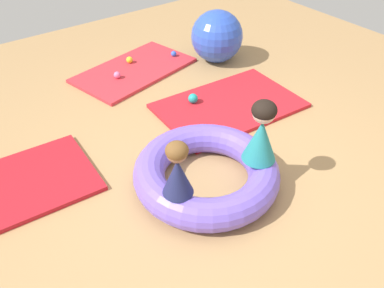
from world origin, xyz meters
TOP-DOWN VIEW (x-y plane):
  - ground_plane at (0.00, 0.00)m, footprint 8.00×8.00m
  - gym_mat_near_right at (0.90, 0.85)m, footprint 1.56×1.06m
  - gym_mat_near_left at (0.49, 2.18)m, footprint 1.59×1.12m
  - inflatable_cushion at (-0.05, 0.05)m, footprint 1.22×1.22m
  - child_in_navy at (-0.44, -0.11)m, footprint 0.33×0.33m
  - child_in_teal at (0.31, -0.18)m, footprint 0.30×0.30m
  - play_ball_pink at (0.21, 2.08)m, footprint 0.08×0.08m
  - play_ball_blue at (1.09, 2.17)m, footprint 0.07×0.07m
  - play_ball_yellow at (0.53, 2.35)m, footprint 0.08×0.08m
  - play_ball_teal at (0.61, 1.11)m, footprint 0.11×0.11m
  - exercise_ball_large at (1.51, 1.81)m, footprint 0.65×0.65m

SIDE VIEW (x-z plane):
  - ground_plane at x=0.00m, z-range 0.00..0.00m
  - gym_mat_near_right at x=0.90m, z-range 0.00..0.04m
  - gym_mat_near_left at x=0.49m, z-range 0.00..0.04m
  - play_ball_blue at x=1.09m, z-range 0.04..0.11m
  - play_ball_yellow at x=0.53m, z-range 0.04..0.12m
  - play_ball_pink at x=0.21m, z-range 0.04..0.12m
  - play_ball_teal at x=0.61m, z-range 0.04..0.15m
  - inflatable_cushion at x=-0.05m, z-range 0.00..0.26m
  - exercise_ball_large at x=1.51m, z-range 0.00..0.65m
  - child_in_navy at x=-0.44m, z-range 0.26..0.71m
  - child_in_teal at x=0.31m, z-range 0.26..0.80m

